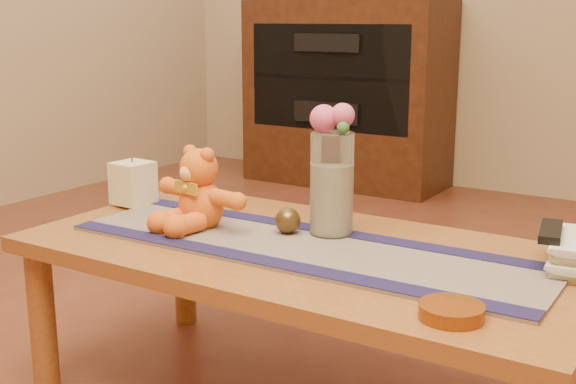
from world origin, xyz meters
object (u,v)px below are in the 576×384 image
Objects in this scene: pillar_candle at (133,183)px; amber_dish at (451,312)px; bronze_ball at (288,221)px; teddy_bear at (201,189)px; book_bottom at (548,262)px; glass_vase at (332,184)px; tv_remote at (551,231)px.

pillar_candle is 1.00× the size of amber_dish.
amber_dish is (0.54, -0.29, -0.03)m from bronze_ball.
teddy_bear reaches higher than bronze_ball.
pillar_candle is 0.55× the size of book_bottom.
glass_vase reaches higher than pillar_candle.
pillar_candle is 0.77× the size of tv_remote.
book_bottom is at bearing 78.71° from amber_dish.
pillar_candle is 1.18m from tv_remote.
pillar_candle is at bearing 171.18° from book_bottom.
bronze_ball is (-0.10, -0.06, -0.10)m from glass_vase.
pillar_candle is 0.66m from glass_vase.
pillar_candle reaches higher than book_bottom.
teddy_bear is 1.33× the size of book_bottom.
pillar_candle is at bearing 177.86° from bronze_ball.
tv_remote is at bearing 9.47° from bronze_ball.
bronze_ball is 0.63m from book_bottom.
teddy_bear reaches higher than tv_remote.
amber_dish is at bearing -27.85° from bronze_ball.
book_bottom is (1.18, 0.09, -0.06)m from pillar_candle.
tv_remote is at bearing 4.04° from pillar_candle.
amber_dish is (-0.08, -0.39, -0.07)m from tv_remote.
book_bottom is at bearing 21.29° from teddy_bear.
teddy_bear reaches higher than pillar_candle.
amber_dish reaches higher than book_bottom.
amber_dish is (-0.08, -0.40, 0.00)m from book_bottom.
teddy_bear is 0.34m from pillar_candle.
glass_vase is 0.53m from tv_remote.
bronze_ball reaches higher than amber_dish.
teddy_bear reaches higher than amber_dish.
glass_vase is at bearing 142.43° from amber_dish.
tv_remote reaches higher than bronze_ball.
glass_vase reaches higher than book_bottom.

